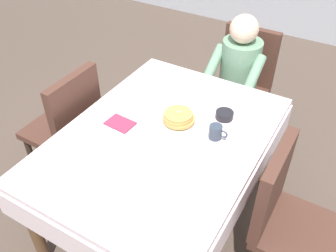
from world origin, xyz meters
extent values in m
plane|color=brown|center=(0.00, 0.00, 0.00)|extent=(14.00, 14.00, 0.00)
cube|color=silver|center=(0.00, 0.00, 0.72)|extent=(1.10, 1.50, 0.04)
cube|color=silver|center=(0.00, -0.76, 0.61)|extent=(1.10, 0.01, 0.18)
cube|color=silver|center=(0.00, 0.76, 0.61)|extent=(1.10, 0.01, 0.18)
cube|color=silver|center=(-0.56, 0.00, 0.61)|extent=(0.01, 1.50, 0.18)
cube|color=silver|center=(0.56, 0.00, 0.61)|extent=(0.01, 1.50, 0.18)
cylinder|color=brown|center=(-0.47, -0.67, 0.35)|extent=(0.07, 0.07, 0.70)
cylinder|color=brown|center=(-0.47, 0.67, 0.35)|extent=(0.07, 0.07, 0.70)
cylinder|color=brown|center=(0.47, 0.67, 0.35)|extent=(0.07, 0.07, 0.70)
cube|color=#4C2D23|center=(0.07, 1.07, 0.42)|extent=(0.44, 0.44, 0.05)
cube|color=#4C2D23|center=(0.07, 1.27, 0.69)|extent=(0.44, 0.06, 0.48)
cylinder|color=#2D2319|center=(0.25, 0.89, 0.20)|extent=(0.04, 0.04, 0.40)
cylinder|color=#2D2319|center=(-0.11, 0.89, 0.20)|extent=(0.04, 0.04, 0.40)
cylinder|color=#2D2319|center=(0.25, 1.25, 0.20)|extent=(0.04, 0.04, 0.40)
cylinder|color=#2D2319|center=(-0.11, 1.25, 0.20)|extent=(0.04, 0.04, 0.40)
cylinder|color=gray|center=(0.07, 1.05, 0.68)|extent=(0.30, 0.30, 0.46)
sphere|color=beige|center=(0.07, 1.03, 1.02)|extent=(0.21, 0.21, 0.21)
cylinder|color=gray|center=(0.23, 0.91, 0.75)|extent=(0.08, 0.29, 0.23)
cylinder|color=gray|center=(-0.09, 0.91, 0.75)|extent=(0.08, 0.29, 0.23)
cylinder|color=#383D51|center=(0.15, 0.87, 0.23)|extent=(0.10, 0.10, 0.45)
cylinder|color=#383D51|center=(-0.01, 0.87, 0.23)|extent=(0.10, 0.10, 0.45)
cube|color=#4C2D23|center=(0.87, 0.00, 0.42)|extent=(0.44, 0.44, 0.05)
cube|color=#4C2D23|center=(0.67, 0.00, 0.69)|extent=(0.06, 0.44, 0.48)
cylinder|color=#2D2319|center=(1.05, 0.18, 0.20)|extent=(0.04, 0.04, 0.40)
cylinder|color=#2D2319|center=(0.69, 0.18, 0.20)|extent=(0.04, 0.04, 0.40)
cube|color=#4C2D23|center=(-0.87, 0.00, 0.42)|extent=(0.44, 0.44, 0.05)
cube|color=#4C2D23|center=(-0.67, 0.00, 0.69)|extent=(0.06, 0.44, 0.48)
cylinder|color=#2D2319|center=(-1.05, -0.18, 0.20)|extent=(0.04, 0.04, 0.40)
cylinder|color=#2D2319|center=(-1.05, 0.18, 0.20)|extent=(0.04, 0.04, 0.40)
cylinder|color=#2D2319|center=(-0.69, -0.18, 0.20)|extent=(0.04, 0.04, 0.40)
cylinder|color=#2D2319|center=(-0.69, 0.18, 0.20)|extent=(0.04, 0.04, 0.40)
cylinder|color=white|center=(0.03, 0.15, 0.75)|extent=(0.28, 0.28, 0.02)
cylinder|color=tan|center=(0.03, 0.15, 0.76)|extent=(0.18, 0.18, 0.01)
cylinder|color=tan|center=(0.03, 0.15, 0.78)|extent=(0.20, 0.20, 0.02)
cylinder|color=tan|center=(0.02, 0.14, 0.80)|extent=(0.18, 0.18, 0.02)
cylinder|color=tan|center=(0.02, 0.15, 0.81)|extent=(0.17, 0.17, 0.01)
cube|color=#F4E072|center=(0.03, 0.15, 0.83)|extent=(0.03, 0.03, 0.01)
cylinder|color=#333D4C|center=(0.27, 0.14, 0.78)|extent=(0.08, 0.08, 0.08)
torus|color=#333D4C|center=(0.32, 0.14, 0.79)|extent=(0.05, 0.01, 0.05)
cylinder|color=black|center=(0.24, 0.34, 0.76)|extent=(0.11, 0.11, 0.04)
cone|color=silver|center=(-0.22, 0.32, 0.78)|extent=(0.08, 0.08, 0.07)
cube|color=silver|center=(-0.16, 0.13, 0.74)|extent=(0.02, 0.18, 0.00)
cube|color=silver|center=(0.22, 0.13, 0.74)|extent=(0.03, 0.20, 0.00)
cube|color=silver|center=(0.07, -0.18, 0.74)|extent=(0.15, 0.05, 0.00)
cube|color=#8C2D4C|center=(-0.28, -0.03, 0.74)|extent=(0.18, 0.13, 0.01)
camera|label=1|loc=(0.85, -1.37, 2.13)|focal=39.22mm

